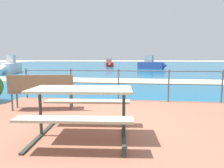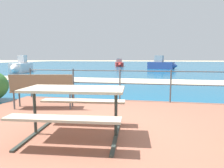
# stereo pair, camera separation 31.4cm
# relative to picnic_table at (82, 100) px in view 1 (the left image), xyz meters

# --- Properties ---
(ground_plane) EXTENTS (240.00, 240.00, 0.00)m
(ground_plane) POSITION_rel_picnic_table_xyz_m (0.32, 0.43, -0.66)
(ground_plane) COLOR beige
(patio_paving) EXTENTS (6.40, 5.20, 0.06)m
(patio_paving) POSITION_rel_picnic_table_xyz_m (0.32, 0.43, -0.63)
(patio_paving) COLOR #935B47
(patio_paving) RESTS_ON ground
(sea_water) EXTENTS (90.00, 90.00, 0.01)m
(sea_water) POSITION_rel_picnic_table_xyz_m (0.32, 40.43, -0.66)
(sea_water) COLOR #145B84
(sea_water) RESTS_ON ground
(beach_strip) EXTENTS (54.05, 3.83, 0.01)m
(beach_strip) POSITION_rel_picnic_table_xyz_m (0.32, 8.97, -0.66)
(beach_strip) COLOR beige
(beach_strip) RESTS_ON ground
(picnic_table) EXTENTS (1.72, 1.54, 0.80)m
(picnic_table) POSITION_rel_picnic_table_xyz_m (0.00, 0.00, 0.00)
(picnic_table) COLOR #BCAD93
(picnic_table) RESTS_ON patio_paving
(park_bench) EXTENTS (1.61, 0.71, 0.88)m
(park_bench) POSITION_rel_picnic_table_xyz_m (-1.46, 1.57, -0.07)
(park_bench) COLOR #7A6047
(park_bench) RESTS_ON patio_paving
(railing_fence) EXTENTS (5.94, 0.04, 0.95)m
(railing_fence) POSITION_rel_picnic_table_xyz_m (0.32, 2.91, 0.01)
(railing_fence) COLOR #4C5156
(railing_fence) RESTS_ON patio_paving
(boat_near) EXTENTS (2.22, 4.48, 1.61)m
(boat_near) POSITION_rel_picnic_table_xyz_m (-10.70, 14.09, -0.13)
(boat_near) COLOR silver
(boat_near) RESTS_ON sea_water
(boat_mid) EXTENTS (3.74, 2.14, 1.68)m
(boat_mid) POSITION_rel_picnic_table_xyz_m (2.58, 22.88, -0.09)
(boat_mid) COLOR #2D478C
(boat_mid) RESTS_ON sea_water
(boat_far) EXTENTS (2.11, 5.22, 1.28)m
(boat_far) POSITION_rel_picnic_table_xyz_m (-3.92, 30.39, -0.23)
(boat_far) COLOR red
(boat_far) RESTS_ON sea_water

